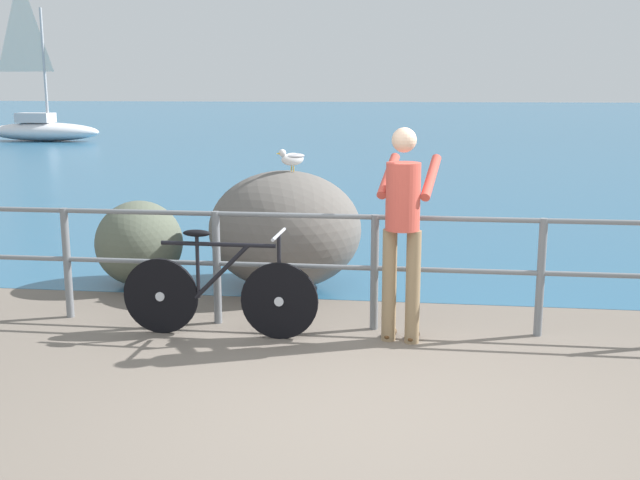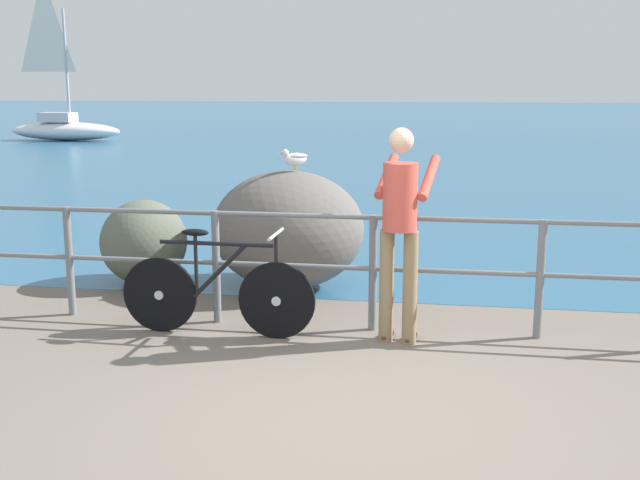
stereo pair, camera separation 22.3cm
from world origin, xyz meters
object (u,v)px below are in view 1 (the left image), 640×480
(breakwater_boulder_main, at_px, (285,230))
(person_at_railing, at_px, (403,224))
(seagull, at_px, (292,158))
(sailboat, at_px, (42,122))
(bicycle, at_px, (220,292))
(breakwater_boulder_left, at_px, (139,243))

(breakwater_boulder_main, bearing_deg, person_at_railing, -51.66)
(seagull, relative_size, sailboat, 0.05)
(sailboat, bearing_deg, person_at_railing, -56.02)
(breakwater_boulder_main, relative_size, sailboat, 0.26)
(person_at_railing, height_order, breakwater_boulder_main, person_at_railing)
(breakwater_boulder_main, distance_m, seagull, 0.77)
(breakwater_boulder_main, bearing_deg, seagull, -27.03)
(bicycle, relative_size, breakwater_boulder_main, 1.06)
(bicycle, relative_size, person_at_railing, 0.96)
(breakwater_boulder_main, bearing_deg, breakwater_boulder_left, -177.03)
(person_at_railing, relative_size, sailboat, 0.29)
(breakwater_boulder_left, bearing_deg, sailboat, 119.37)
(bicycle, xyz_separation_m, sailboat, (-12.59, 21.65, 0.32))
(bicycle, distance_m, person_at_railing, 1.65)
(breakwater_boulder_left, relative_size, seagull, 3.28)
(person_at_railing, relative_size, seagull, 5.93)
(breakwater_boulder_main, distance_m, sailboat, 23.77)
(breakwater_boulder_left, xyz_separation_m, sailboat, (-11.29, 20.07, 0.26))
(bicycle, xyz_separation_m, person_at_railing, (1.53, 0.07, 0.60))
(sailboat, bearing_deg, bicycle, -59.05)
(bicycle, height_order, sailboat, sailboat)
(bicycle, bearing_deg, breakwater_boulder_left, 130.52)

